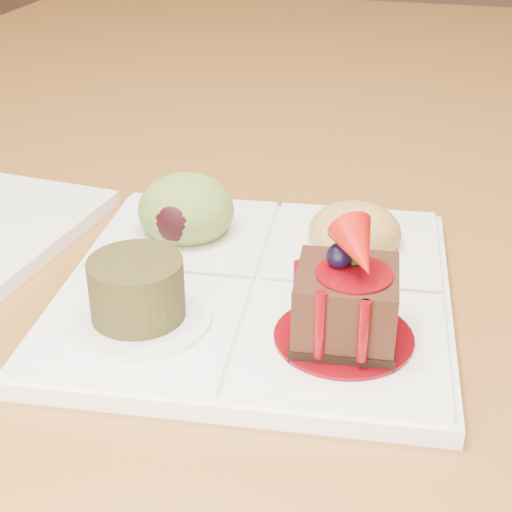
# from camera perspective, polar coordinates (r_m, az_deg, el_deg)

# --- Properties ---
(dining_table) EXTENTS (1.00, 1.80, 0.75)m
(dining_table) POSITION_cam_1_polar(r_m,az_deg,el_deg) (0.80, -8.34, 2.00)
(dining_table) COLOR brown
(dining_table) RESTS_ON ground
(sampler_plate) EXTENTS (0.28, 0.28, 0.10)m
(sampler_plate) POSITION_cam_1_polar(r_m,az_deg,el_deg) (0.54, -0.14, -1.15)
(sampler_plate) COLOR white
(sampler_plate) RESTS_ON dining_table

